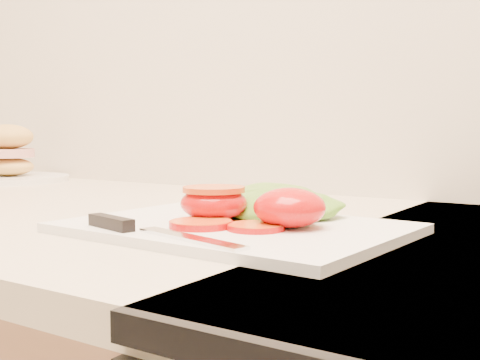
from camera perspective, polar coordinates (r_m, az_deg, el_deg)
The scene contains 9 objects.
cutting_board at distance 0.63m, azimuth -0.50°, elevation -4.57°, with size 0.34×0.24×0.01m, color silver.
tomato_half_dome at distance 0.61m, azimuth 4.72°, elevation -2.63°, with size 0.07×0.07×0.04m, color red.
tomato_half_cut at distance 0.65m, azimuth -2.50°, elevation -2.05°, with size 0.07×0.07×0.04m.
tomato_slice_0 at distance 0.61m, azimuth -3.73°, elevation -4.17°, with size 0.06×0.06×0.01m, color #D95513.
tomato_slice_1 at distance 0.59m, azimuth 1.50°, elevation -4.47°, with size 0.05×0.05×0.01m, color #D95513.
lettuce_leaf_0 at distance 0.70m, azimuth 2.07°, elevation -2.07°, with size 0.16×0.11×0.03m, color #70A82C.
lettuce_leaf_1 at distance 0.68m, azimuth 5.25°, elevation -2.52°, with size 0.11×0.08×0.02m, color #70A82C.
knife at distance 0.58m, azimuth -9.45°, elevation -4.53°, with size 0.21×0.05×0.01m.
sandwich_plate at distance 1.34m, azimuth -21.10°, elevation 1.69°, with size 0.24×0.24×0.12m.
Camera 1 is at (0.43, 1.09, 1.04)m, focal length 45.00 mm.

